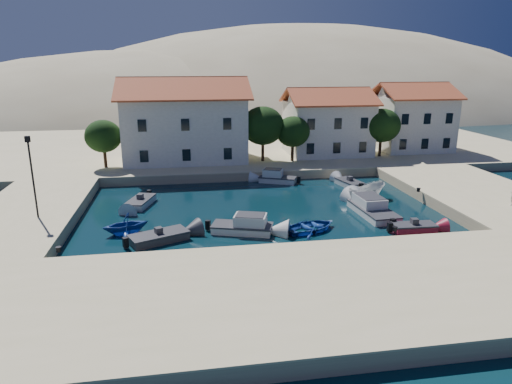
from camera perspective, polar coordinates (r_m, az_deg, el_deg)
ground at (r=30.49m, az=3.69°, el=-8.07°), size 400.00×400.00×0.00m
quay_south at (r=25.06m, az=6.82°, el=-12.50°), size 52.00×12.00×1.00m
quay_east at (r=47.35m, az=25.75°, el=-0.22°), size 11.00×20.00×1.00m
quay_west at (r=40.96m, az=-26.75°, el=-2.69°), size 8.00×20.00×1.00m
quay_north at (r=66.72m, az=-1.90°, el=5.67°), size 80.00×36.00×1.00m
hills at (r=157.26m, az=0.89°, el=2.79°), size 254.00×176.00×99.00m
building_left at (r=55.49m, az=-8.91°, el=9.08°), size 14.70×9.45×9.70m
building_mid at (r=59.48m, az=8.93°, el=8.83°), size 10.50×8.40×8.30m
building_right at (r=65.06m, az=18.89°, el=9.00°), size 9.45×8.40×8.80m
trees at (r=54.22m, az=2.46°, el=7.92°), size 37.30×5.30×6.45m
lamppost at (r=37.61m, az=-26.25°, el=2.57°), size 0.35×0.25×6.22m
bollards at (r=34.21m, az=6.87°, el=-3.35°), size 29.36×9.56×0.30m
motorboat_grey_sw at (r=33.53m, az=-12.02°, el=-5.57°), size 4.51×3.35×1.25m
cabin_cruiser_south at (r=34.43m, az=-1.74°, el=-4.31°), size 4.91×3.24×1.60m
rowboat_south at (r=35.21m, az=6.89°, el=-4.78°), size 5.08×4.40×0.88m
motorboat_red_se at (r=36.60m, az=19.13°, el=-4.27°), size 3.31×1.58×1.25m
cabin_cruiser_east at (r=39.52m, az=14.43°, el=-2.12°), size 2.61×5.88×1.60m
boat_east at (r=43.76m, az=13.58°, el=-0.96°), size 4.69×3.30×1.70m
motorboat_white_ne at (r=48.12m, az=11.63°, el=1.06°), size 2.38×3.74×1.25m
rowboat_west at (r=35.72m, az=-15.91°, el=-4.99°), size 3.98×3.69×1.73m
motorboat_white_west at (r=42.14m, az=-14.23°, el=-1.24°), size 2.68×4.09×1.25m
cabin_cruiser_north at (r=48.64m, az=2.73°, el=1.75°), size 4.21×3.07×1.60m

